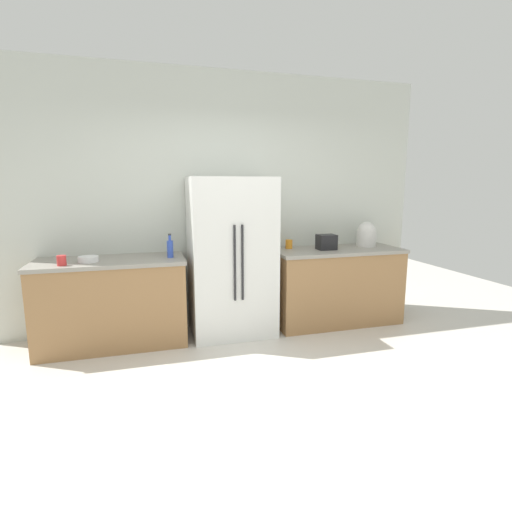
# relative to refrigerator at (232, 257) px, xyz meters

# --- Properties ---
(ground_plane) EXTENTS (9.88, 9.88, 0.00)m
(ground_plane) POSITION_rel_refrigerator_xyz_m (-0.04, -1.54, -0.87)
(ground_plane) COLOR beige
(kitchen_back_panel) EXTENTS (4.94, 0.10, 2.92)m
(kitchen_back_panel) POSITION_rel_refrigerator_xyz_m (-0.04, 0.40, 0.59)
(kitchen_back_panel) COLOR silver
(kitchen_back_panel) RESTS_ON ground_plane
(counter_left) EXTENTS (1.49, 0.68, 0.91)m
(counter_left) POSITION_rel_refrigerator_xyz_m (-1.27, 0.01, -0.42)
(counter_left) COLOR #9E7247
(counter_left) RESTS_ON ground_plane
(counter_right) EXTENTS (1.54, 0.68, 0.91)m
(counter_right) POSITION_rel_refrigerator_xyz_m (1.29, 0.01, -0.42)
(counter_right) COLOR #9E7247
(counter_right) RESTS_ON ground_plane
(refrigerator) EXTENTS (0.91, 0.69, 1.74)m
(refrigerator) POSITION_rel_refrigerator_xyz_m (0.00, 0.00, 0.00)
(refrigerator) COLOR white
(refrigerator) RESTS_ON ground_plane
(toaster) EXTENTS (0.21, 0.17, 0.18)m
(toaster) POSITION_rel_refrigerator_xyz_m (1.14, -0.01, 0.13)
(toaster) COLOR black
(toaster) RESTS_ON counter_right
(rice_cooker) EXTENTS (0.24, 0.24, 0.31)m
(rice_cooker) POSITION_rel_refrigerator_xyz_m (1.73, 0.09, 0.18)
(rice_cooker) COLOR silver
(rice_cooker) RESTS_ON counter_right
(bottle_a) EXTENTS (0.06, 0.06, 0.25)m
(bottle_a) POSITION_rel_refrigerator_xyz_m (-0.66, -0.04, 0.14)
(bottle_a) COLOR blue
(bottle_a) RESTS_ON counter_left
(cup_a) EXTENTS (0.08, 0.08, 0.11)m
(cup_a) POSITION_rel_refrigerator_xyz_m (0.74, 0.18, 0.09)
(cup_a) COLOR orange
(cup_a) RESTS_ON counter_right
(cup_b) EXTENTS (0.07, 0.07, 0.07)m
(cup_b) POSITION_rel_refrigerator_xyz_m (1.35, 0.19, 0.07)
(cup_b) COLOR yellow
(cup_b) RESTS_ON counter_right
(cup_c) EXTENTS (0.08, 0.08, 0.10)m
(cup_c) POSITION_rel_refrigerator_xyz_m (-1.68, -0.19, 0.09)
(cup_c) COLOR red
(cup_c) RESTS_ON counter_left
(bowl_a) EXTENTS (0.19, 0.19, 0.06)m
(bowl_a) POSITION_rel_refrigerator_xyz_m (-1.46, -0.06, 0.07)
(bowl_a) COLOR white
(bowl_a) RESTS_ON counter_left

